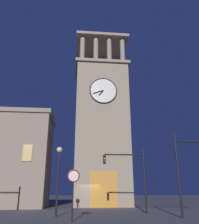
{
  "coord_description": "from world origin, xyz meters",
  "views": [
    {
      "loc": [
        1.48,
        28.0,
        1.7
      ],
      "look_at": [
        -1.47,
        -3.12,
        12.38
      ],
      "focal_mm": 37.54,
      "sensor_mm": 36.0,
      "label": 1
    }
  ],
  "objects_px": {
    "traffic_signal_near": "(130,170)",
    "clocktower": "(101,128)",
    "street_lamp": "(59,167)",
    "no_horn_sign": "(73,180)",
    "traffic_signal_mid": "(192,161)"
  },
  "relations": [
    {
      "from": "traffic_signal_near",
      "to": "clocktower",
      "type": "bearing_deg",
      "value": -82.03
    },
    {
      "from": "street_lamp",
      "to": "no_horn_sign",
      "type": "relative_size",
      "value": 1.65
    },
    {
      "from": "traffic_signal_near",
      "to": "traffic_signal_mid",
      "type": "height_order",
      "value": "traffic_signal_mid"
    },
    {
      "from": "clocktower",
      "to": "traffic_signal_mid",
      "type": "xyz_separation_m",
      "value": [
        -5.3,
        14.4,
        -6.18
      ]
    },
    {
      "from": "clocktower",
      "to": "traffic_signal_mid",
      "type": "relative_size",
      "value": 4.39
    },
    {
      "from": "clocktower",
      "to": "traffic_signal_near",
      "type": "bearing_deg",
      "value": 97.97
    },
    {
      "from": "street_lamp",
      "to": "no_horn_sign",
      "type": "distance_m",
      "value": 3.52
    },
    {
      "from": "clocktower",
      "to": "street_lamp",
      "type": "xyz_separation_m",
      "value": [
        4.54,
        12.66,
        -6.52
      ]
    },
    {
      "from": "clocktower",
      "to": "traffic_signal_near",
      "type": "distance_m",
      "value": 12.54
    },
    {
      "from": "street_lamp",
      "to": "no_horn_sign",
      "type": "xyz_separation_m",
      "value": [
        -1.2,
        3.11,
        -1.13
      ]
    },
    {
      "from": "street_lamp",
      "to": "no_horn_sign",
      "type": "height_order",
      "value": "street_lamp"
    },
    {
      "from": "traffic_signal_mid",
      "to": "no_horn_sign",
      "type": "relative_size",
      "value": 1.95
    },
    {
      "from": "traffic_signal_near",
      "to": "street_lamp",
      "type": "bearing_deg",
      "value": 18.72
    },
    {
      "from": "street_lamp",
      "to": "traffic_signal_near",
      "type": "bearing_deg",
      "value": -161.28
    },
    {
      "from": "traffic_signal_near",
      "to": "street_lamp",
      "type": "height_order",
      "value": "traffic_signal_near"
    }
  ]
}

